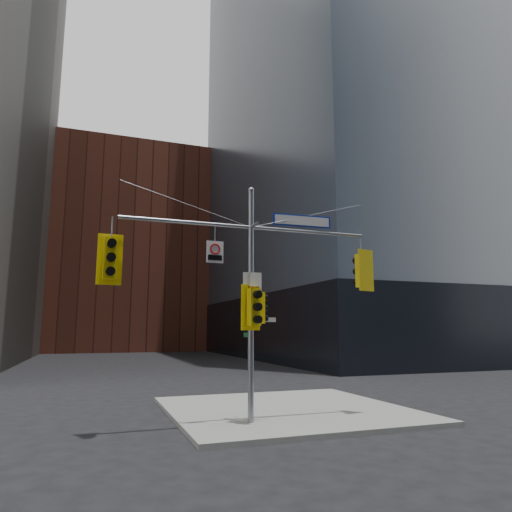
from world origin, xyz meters
TOP-DOWN VIEW (x-y plane):
  - ground at (0.00, 0.00)m, footprint 160.00×160.00m
  - sidewalk_corner at (2.00, 4.00)m, footprint 8.00×8.00m
  - podium_ne at (28.00, 32.00)m, footprint 36.40×36.40m
  - brick_midrise at (0.00, 58.00)m, footprint 26.00×20.00m
  - signal_assembly at (0.00, 1.99)m, footprint 8.00×0.80m
  - traffic_light_west_arm at (-4.15, 2.01)m, footprint 0.69×0.56m
  - traffic_light_east_arm at (3.96, 1.99)m, footprint 0.66×0.61m
  - traffic_light_pole_side at (0.32, 2.01)m, footprint 0.40×0.34m
  - traffic_light_pole_front at (-0.00, 1.73)m, footprint 0.65×0.59m
  - street_sign_blade at (1.76, 2.00)m, footprint 2.01×0.16m
  - regulatory_sign_arm at (-1.16, 1.97)m, footprint 0.53×0.09m
  - regulatory_sign_pole at (0.00, 1.88)m, footprint 0.59×0.06m
  - street_blade_ew at (0.45, 2.00)m, footprint 0.69×0.12m
  - street_blade_ns at (0.00, 2.45)m, footprint 0.11×0.68m

SIDE VIEW (x-z plane):
  - ground at x=0.00m, z-range 0.00..0.00m
  - sidewalk_corner at x=2.00m, z-range 0.00..0.15m
  - street_blade_ns at x=0.00m, z-range 2.61..2.74m
  - podium_ne at x=28.00m, z-range 0.00..6.00m
  - street_blade_ew at x=0.45m, z-range 3.07..3.21m
  - traffic_light_pole_side at x=0.32m, z-range 3.02..3.98m
  - traffic_light_pole_front at x=0.00m, z-range 2.82..4.19m
  - regulatory_sign_pole at x=0.00m, z-range 3.78..4.54m
  - signal_assembly at x=0.00m, z-range 0.77..8.07m
  - traffic_light_west_arm at x=-4.15m, z-range 4.07..5.53m
  - traffic_light_east_arm at x=3.96m, z-range 4.10..5.50m
  - regulatory_sign_arm at x=-1.16m, z-range 4.84..5.50m
  - street_sign_blade at x=1.76m, z-range 6.15..6.55m
  - brick_midrise at x=0.00m, z-range 0.00..28.00m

